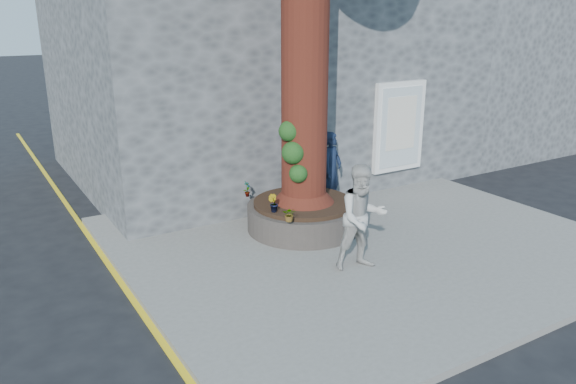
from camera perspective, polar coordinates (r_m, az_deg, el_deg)
ground at (r=9.74m, az=3.97°, el=-8.96°), size 120.00×120.00×0.00m
pavement at (r=11.27m, az=7.34°, el=-4.90°), size 9.00×8.00×0.12m
yellow_line at (r=9.41m, az=-15.44°, el=-10.62°), size 0.10×30.00×0.01m
stone_shop at (r=16.20m, az=-3.31°, el=13.44°), size 10.30×8.30×6.30m
neighbour_shop at (r=21.16m, az=16.75°, el=13.33°), size 6.00×8.00×6.00m
planter at (r=11.51m, az=1.58°, el=-2.37°), size 2.30×2.30×0.60m
man at (r=12.65m, az=4.43°, el=2.22°), size 0.76×0.67×1.75m
woman at (r=9.64m, az=7.56°, el=-2.59°), size 1.03×0.88×1.86m
shopping_bag at (r=12.90m, az=5.84°, el=-0.93°), size 0.20×0.12×0.28m
plant_a at (r=11.66m, az=-4.18°, el=0.33°), size 0.21×0.21×0.34m
plant_b at (r=10.74m, az=-1.53°, el=-1.15°), size 0.25×0.25×0.34m
plant_c at (r=12.49m, az=2.78°, el=1.49°), size 0.21×0.21×0.32m
plant_d at (r=10.26m, az=0.16°, el=-2.29°), size 0.33×0.32×0.27m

